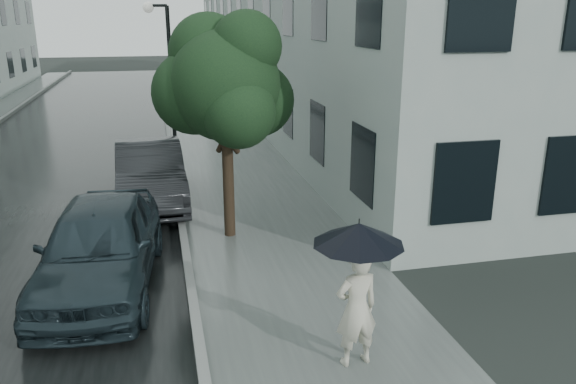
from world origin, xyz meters
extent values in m
plane|color=black|center=(0.00, 0.00, 0.00)|extent=(120.00, 120.00, 0.00)
cube|color=slate|center=(0.25, 12.00, 0.00)|extent=(3.50, 60.00, 0.01)
cube|color=slate|center=(-1.57, 12.00, 0.07)|extent=(0.15, 60.00, 0.15)
cube|color=black|center=(-5.08, 12.00, 0.00)|extent=(6.85, 60.00, 0.00)
cube|color=#93A099|center=(5.50, 19.50, 4.50)|extent=(7.00, 36.00, 9.00)
cube|color=black|center=(2.02, 19.50, 4.50)|extent=(0.08, 32.40, 7.20)
cube|color=black|center=(-10.32, 30.00, 4.00)|extent=(0.08, 16.20, 6.40)
imported|color=beige|center=(0.42, -1.00, 0.81)|extent=(0.63, 0.45, 1.61)
cylinder|color=black|center=(0.40, -1.02, 1.36)|extent=(0.02, 0.02, 0.71)
cone|color=black|center=(0.40, -1.02, 1.86)|extent=(1.46, 1.46, 0.28)
cylinder|color=black|center=(0.40, -1.02, 2.02)|extent=(0.02, 0.02, 0.08)
cylinder|color=black|center=(0.40, -1.02, 0.98)|extent=(0.03, 0.03, 0.06)
cylinder|color=#332619|center=(-0.60, 3.93, 1.14)|extent=(0.23, 0.23, 2.29)
sphere|color=#1B3819|center=(-0.60, 3.93, 3.13)|extent=(2.17, 2.17, 2.17)
sphere|color=#1B3819|center=(0.07, 4.18, 2.79)|extent=(1.50, 1.50, 1.50)
sphere|color=#1B3819|center=(-1.19, 4.27, 2.96)|extent=(1.67, 1.67, 1.67)
sphere|color=#1B3819|center=(-0.44, 3.35, 2.70)|extent=(1.41, 1.41, 1.41)
sphere|color=#1B3819|center=(-0.85, 4.43, 3.71)|extent=(1.59, 1.59, 1.59)
sphere|color=#1B3819|center=(-0.19, 3.77, 3.88)|extent=(1.35, 1.35, 1.35)
cylinder|color=black|center=(-1.45, 10.39, 2.35)|extent=(0.12, 0.12, 4.70)
cylinder|color=black|center=(-1.45, 10.39, 0.10)|extent=(0.28, 0.28, 0.20)
cylinder|color=black|center=(-1.69, 10.46, 4.70)|extent=(0.50, 0.22, 0.08)
sphere|color=silver|center=(-1.98, 10.54, 4.65)|extent=(0.32, 0.32, 0.32)
imported|color=#1B282E|center=(-3.01, 2.06, 0.76)|extent=(2.18, 4.58, 1.51)
imported|color=black|center=(-2.20, 6.53, 0.74)|extent=(1.72, 4.51, 1.47)
camera|label=1|loc=(-1.91, -7.09, 4.44)|focal=35.00mm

